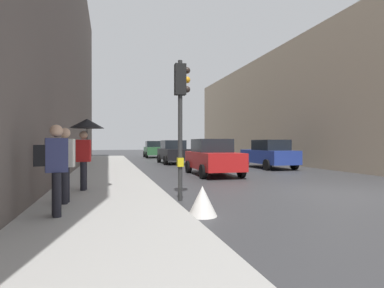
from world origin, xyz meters
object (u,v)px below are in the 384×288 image
(car_blue_van, at_px, (269,154))
(car_dark_suv, at_px, (174,152))
(pedestrian_with_umbrella, at_px, (86,134))
(warning_sign_triangle, at_px, (202,201))
(car_red_sedan, at_px, (213,157))
(car_green_estate, at_px, (154,149))
(traffic_light_near_left, at_px, (181,104))
(pedestrian_with_grey_backpack, at_px, (54,164))
(pedestrian_with_black_backpack, at_px, (63,161))
(traffic_light_far_median, at_px, (180,134))

(car_blue_van, bearing_deg, car_dark_suv, 129.67)
(pedestrian_with_umbrella, height_order, warning_sign_triangle, pedestrian_with_umbrella)
(car_red_sedan, relative_size, car_green_estate, 1.00)
(traffic_light_near_left, relative_size, pedestrian_with_grey_backpack, 2.16)
(car_green_estate, height_order, pedestrian_with_umbrella, pedestrian_with_umbrella)
(car_dark_suv, relative_size, car_green_estate, 0.99)
(car_red_sedan, height_order, pedestrian_with_umbrella, pedestrian_with_umbrella)
(traffic_light_near_left, relative_size, pedestrian_with_black_backpack, 2.16)
(car_red_sedan, relative_size, car_blue_van, 1.00)
(pedestrian_with_grey_backpack, distance_m, pedestrian_with_black_backpack, 1.29)
(pedestrian_with_umbrella, bearing_deg, traffic_light_far_median, 69.15)
(car_blue_van, bearing_deg, pedestrian_with_black_backpack, -139.64)
(traffic_light_far_median, height_order, car_dark_suv, traffic_light_far_median)
(car_green_estate, bearing_deg, traffic_light_near_left, -96.58)
(traffic_light_far_median, bearing_deg, pedestrian_with_black_backpack, -110.01)
(car_red_sedan, height_order, warning_sign_triangle, car_red_sedan)
(car_red_sedan, relative_size, car_dark_suv, 1.00)
(car_red_sedan, xyz_separation_m, car_green_estate, (-0.22, 18.19, 0.00))
(traffic_light_near_left, bearing_deg, traffic_light_far_median, 76.70)
(warning_sign_triangle, bearing_deg, pedestrian_with_umbrella, 127.59)
(traffic_light_far_median, relative_size, car_red_sedan, 0.86)
(traffic_light_far_median, xyz_separation_m, traffic_light_near_left, (-5.17, -21.88, 0.12))
(car_red_sedan, distance_m, pedestrian_with_black_backpack, 8.63)
(traffic_light_far_median, distance_m, car_dark_suv, 8.00)
(pedestrian_with_grey_backpack, bearing_deg, pedestrian_with_umbrella, 83.59)
(pedestrian_with_grey_backpack, height_order, warning_sign_triangle, pedestrian_with_grey_backpack)
(pedestrian_with_grey_backpack, bearing_deg, traffic_light_far_median, 71.03)
(traffic_light_near_left, relative_size, car_blue_van, 0.90)
(traffic_light_near_left, height_order, car_blue_van, traffic_light_near_left)
(car_red_sedan, relative_size, pedestrian_with_black_backpack, 2.39)
(car_green_estate, xyz_separation_m, pedestrian_with_grey_backpack, (-5.70, -25.75, 0.29))
(pedestrian_with_umbrella, relative_size, pedestrian_with_grey_backpack, 1.21)
(car_green_estate, height_order, pedestrian_with_black_backpack, pedestrian_with_black_backpack)
(car_blue_van, height_order, pedestrian_with_grey_backpack, pedestrian_with_grey_backpack)
(traffic_light_near_left, xyz_separation_m, car_dark_suv, (2.87, 14.40, -1.76))
(car_blue_van, bearing_deg, warning_sign_triangle, -126.16)
(car_blue_van, distance_m, car_green_estate, 16.20)
(car_blue_van, xyz_separation_m, car_green_estate, (-4.88, 15.45, 0.00))
(traffic_light_near_left, height_order, warning_sign_triangle, traffic_light_near_left)
(pedestrian_with_black_backpack, bearing_deg, pedestrian_with_umbrella, 79.13)
(traffic_light_near_left, bearing_deg, warning_sign_triangle, -88.69)
(pedestrian_with_grey_backpack, distance_m, warning_sign_triangle, 3.08)
(car_red_sedan, distance_m, pedestrian_with_umbrella, 7.10)
(traffic_light_near_left, distance_m, pedestrian_with_grey_backpack, 3.68)
(warning_sign_triangle, bearing_deg, pedestrian_with_black_backpack, 154.46)
(car_green_estate, bearing_deg, pedestrian_with_grey_backpack, -102.49)
(traffic_light_far_median, bearing_deg, traffic_light_near_left, -103.30)
(car_green_estate, relative_size, pedestrian_with_grey_backpack, 2.40)
(traffic_light_near_left, bearing_deg, pedestrian_with_black_backpack, -172.65)
(pedestrian_with_umbrella, relative_size, warning_sign_triangle, 3.29)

